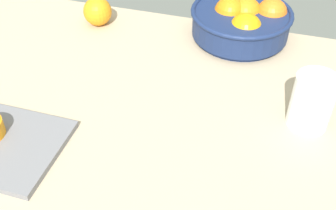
# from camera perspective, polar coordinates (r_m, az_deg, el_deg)

# --- Properties ---
(ground_plane) EXTENTS (1.49, 0.88, 0.03)m
(ground_plane) POSITION_cam_1_polar(r_m,az_deg,el_deg) (0.89, 0.35, -3.39)
(ground_plane) COLOR tan
(fruit_bowl) EXTENTS (0.26, 0.26, 0.11)m
(fruit_bowl) POSITION_cam_1_polar(r_m,az_deg,el_deg) (1.15, 9.99, 11.05)
(fruit_bowl) COLOR navy
(fruit_bowl) RESTS_ON ground_plane
(juice_glass) EXTENTS (0.09, 0.09, 0.12)m
(juice_glass) POSITION_cam_1_polar(r_m,az_deg,el_deg) (0.90, 18.71, 0.03)
(juice_glass) COLOR white
(juice_glass) RESTS_ON ground_plane
(loose_orange_1) EXTENTS (0.08, 0.08, 0.08)m
(loose_orange_1) POSITION_cam_1_polar(r_m,az_deg,el_deg) (1.21, -9.46, 12.31)
(loose_orange_1) COLOR orange
(loose_orange_1) RESTS_ON ground_plane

